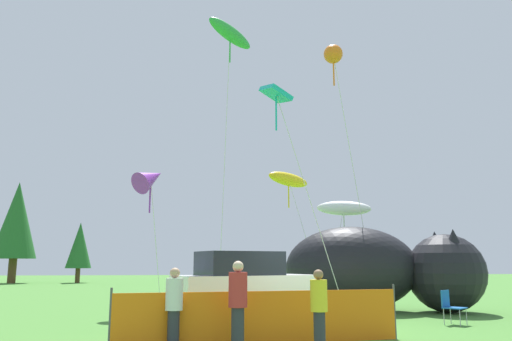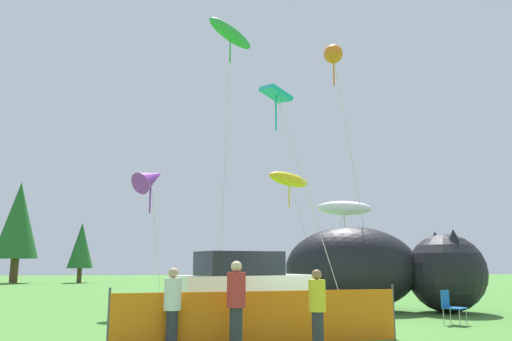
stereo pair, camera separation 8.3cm
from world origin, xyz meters
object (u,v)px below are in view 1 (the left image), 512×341
object	(u,v)px
folding_chair	(451,304)
kite_yellow_hero	(289,180)
parked_car	(244,288)
kite_green_fish	(230,35)
spectator_in_yellow_shirt	(238,301)
kite_purple_delta	(151,178)
inflatable_cat	(377,272)
kite_teal_diamond	(277,98)
kite_orange_flower	(333,56)
kite_white_ghost	(344,208)
spectator_in_blue_shirt	(174,305)
spectator_in_black_shirt	(319,306)

from	to	relation	value
folding_chair	kite_yellow_hero	bearing A→B (deg)	161.81
parked_car	kite_green_fish	size ratio (longest dim) A/B	0.37
spectator_in_yellow_shirt	kite_purple_delta	world-z (taller)	kite_purple_delta
kite_purple_delta	kite_yellow_hero	world-z (taller)	kite_yellow_hero
inflatable_cat	spectator_in_yellow_shirt	xyz separation A→B (m)	(-5.77, -7.58, -0.45)
kite_teal_diamond	kite_orange_flower	size ratio (longest dim) A/B	0.76
kite_green_fish	kite_teal_diamond	distance (m)	5.65
parked_car	kite_purple_delta	size ratio (longest dim) A/B	0.81
kite_orange_flower	folding_chair	bearing A→B (deg)	-60.84
parked_car	kite_white_ghost	distance (m)	7.80
spectator_in_blue_shirt	kite_green_fish	size ratio (longest dim) A/B	0.14
parked_car	kite_teal_diamond	size ratio (longest dim) A/B	0.57
inflatable_cat	spectator_in_blue_shirt	bearing A→B (deg)	-116.52
parked_car	kite_yellow_hero	bearing A→B (deg)	49.60
spectator_in_blue_shirt	kite_green_fish	world-z (taller)	kite_green_fish
kite_orange_flower	kite_yellow_hero	size ratio (longest dim) A/B	1.71
spectator_in_blue_shirt	kite_orange_flower	xyz separation A→B (m)	(5.62, 7.20, 8.86)
spectator_in_yellow_shirt	kite_orange_flower	bearing A→B (deg)	59.92
spectator_in_yellow_shirt	kite_orange_flower	xyz separation A→B (m)	(4.31, 7.44, 8.79)
spectator_in_blue_shirt	kite_teal_diamond	size ratio (longest dim) A/B	0.21
spectator_in_black_shirt	kite_purple_delta	bearing A→B (deg)	117.25
spectator_in_blue_shirt	kite_yellow_hero	bearing A→B (deg)	68.49
spectator_in_black_shirt	kite_orange_flower	xyz separation A→B (m)	(2.65, 7.64, 8.88)
kite_green_fish	kite_white_ghost	xyz separation A→B (m)	(4.89, 0.51, -7.33)
kite_orange_flower	inflatable_cat	bearing A→B (deg)	5.64
kite_white_ghost	kite_purple_delta	world-z (taller)	kite_purple_delta
inflatable_cat	kite_green_fish	distance (m)	11.43
folding_chair	kite_purple_delta	size ratio (longest dim) A/B	0.17
inflatable_cat	kite_teal_diamond	world-z (taller)	kite_teal_diamond
spectator_in_yellow_shirt	kite_teal_diamond	bearing A→B (deg)	72.60
spectator_in_yellow_shirt	folding_chair	bearing A→B (deg)	28.98
spectator_in_black_shirt	kite_teal_diamond	bearing A→B (deg)	89.09
inflatable_cat	kite_orange_flower	distance (m)	8.47
kite_purple_delta	kite_orange_flower	xyz separation A→B (m)	(6.96, -0.74, 4.91)
spectator_in_yellow_shirt	spectator_in_black_shirt	bearing A→B (deg)	-6.76
kite_purple_delta	parked_car	bearing A→B (deg)	-50.39
kite_white_ghost	kite_purple_delta	bearing A→B (deg)	-168.35
parked_car	inflatable_cat	xyz separation A→B (m)	(5.24, 3.25, 0.41)
parked_car	spectator_in_black_shirt	distance (m)	4.67
parked_car	kite_green_fish	world-z (taller)	kite_green_fish
spectator_in_black_shirt	parked_car	bearing A→B (deg)	104.03
spectator_in_yellow_shirt	parked_car	bearing A→B (deg)	83.07
kite_white_ghost	spectator_in_blue_shirt	bearing A→B (deg)	-124.34
kite_green_fish	kite_purple_delta	bearing A→B (deg)	-159.47
folding_chair	spectator_in_yellow_shirt	bearing A→B (deg)	-100.48
inflatable_cat	kite_white_ghost	xyz separation A→B (m)	(-0.55, 2.22, 2.57)
kite_teal_diamond	spectator_in_yellow_shirt	bearing A→B (deg)	-107.40
spectator_in_blue_shirt	kite_teal_diamond	bearing A→B (deg)	60.23
inflatable_cat	kite_yellow_hero	size ratio (longest dim) A/B	1.24
spectator_in_yellow_shirt	spectator_in_blue_shirt	size ratio (longest dim) A/B	1.09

